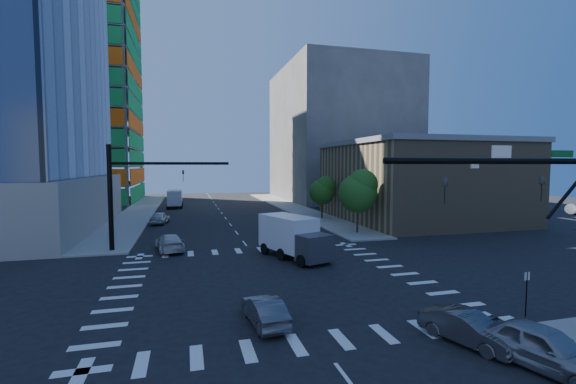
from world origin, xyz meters
name	(u,v)px	position (x,y,z in m)	size (l,w,h in m)	color
ground	(272,280)	(0.00, 0.00, 0.00)	(160.00, 160.00, 0.00)	black
road_markings	(272,280)	(0.00, 0.00, 0.01)	(20.00, 20.00, 0.01)	silver
sidewalk_ne	(293,207)	(12.50, 40.00, 0.07)	(5.00, 60.00, 0.15)	gray
sidewalk_nw	(139,212)	(-12.50, 40.00, 0.07)	(5.00, 60.00, 0.15)	gray
construction_building	(68,78)	(-27.41, 61.93, 24.61)	(25.16, 34.50, 70.60)	slate
commercial_building	(417,181)	(25.00, 22.00, 5.31)	(20.50, 22.50, 10.60)	#8C7451
bg_building_ne	(338,135)	(27.00, 55.00, 14.00)	(24.00, 30.00, 28.00)	#5E5954
signal_mast_nw	(129,187)	(-10.00, 11.50, 5.49)	(10.20, 0.40, 9.00)	black
tree_south	(359,191)	(12.63, 13.90, 4.69)	(4.16, 4.16, 6.82)	#382316
tree_north	(323,190)	(12.93, 25.90, 3.99)	(3.54, 3.52, 5.78)	#382316
no_parking_sign	(527,289)	(10.70, -9.00, 1.38)	(0.30, 0.06, 2.20)	black
car_nb_near	(543,347)	(7.19, -13.06, 0.79)	(1.87, 4.65, 1.58)	gray
car_nb_right	(468,328)	(5.93, -10.70, 0.66)	(1.39, 3.99, 1.32)	#47474C
car_nb_far	(279,228)	(4.24, 15.59, 0.74)	(2.47, 5.35, 1.49)	black
car_sb_near	(170,242)	(-6.74, 10.63, 0.72)	(2.02, 4.97, 1.44)	#BEBEBE
car_sb_mid	(160,218)	(-8.50, 27.02, 0.76)	(1.79, 4.45, 1.52)	#B7BABF
car_sb_cross	(264,310)	(-1.84, -6.59, 0.64)	(1.35, 3.88, 1.28)	#505055
box_truck_near	(295,240)	(3.00, 5.08, 1.46)	(4.67, 6.83, 3.30)	black
box_truck_far	(175,200)	(-7.16, 45.80, 1.36)	(2.61, 5.90, 3.07)	black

